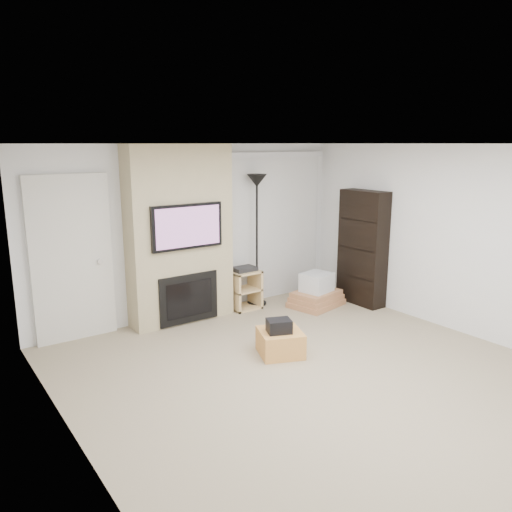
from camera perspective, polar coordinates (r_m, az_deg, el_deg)
floor at (r=5.64m, az=7.29°, el=-13.73°), size 5.00×5.50×0.00m
ceiling at (r=5.05m, az=8.11°, el=12.59°), size 5.00×5.50×0.00m
wall_back at (r=7.41m, az=-6.97°, el=2.92°), size 5.00×0.00×2.50m
wall_left at (r=4.00m, az=-19.73°, el=-6.30°), size 0.00×5.50×2.50m
wall_right at (r=7.12m, az=22.59°, el=1.62°), size 0.00×5.50×2.50m
hvac_vent at (r=5.91m, az=5.55°, el=12.63°), size 0.35×0.18×0.01m
ottoman at (r=6.13m, az=2.79°, el=-9.85°), size 0.65×0.65×0.30m
black_bag at (r=6.00m, az=2.64°, el=-7.99°), size 0.34×0.31×0.16m
fireplace_wall at (r=7.06m, az=-8.65°, el=2.27°), size 1.50×0.47×2.50m
entry_door at (r=6.76m, az=-20.29°, el=-0.43°), size 1.02×0.11×2.14m
vertical_blinds at (r=8.11m, az=1.93°, el=4.03°), size 1.98×0.10×2.37m
floor_lamp at (r=7.64m, az=0.10°, el=6.08°), size 0.30×0.30×2.05m
av_stand at (r=7.70m, az=-1.33°, el=-3.53°), size 0.45×0.38×0.66m
box_stack at (r=7.90m, az=6.92°, el=-4.28°), size 0.90×0.75×0.53m
bookshelf at (r=8.00m, az=12.09°, el=0.91°), size 0.30×0.80×1.80m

